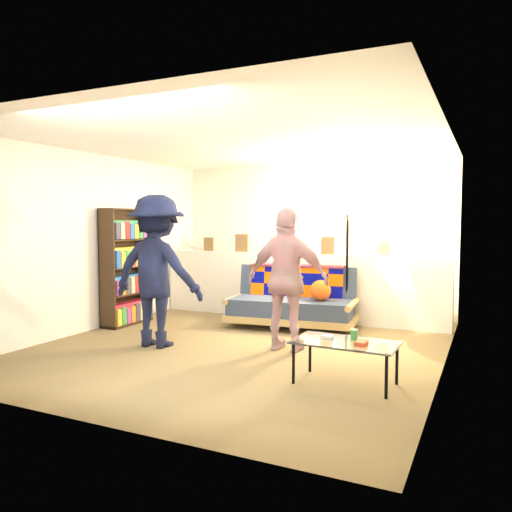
{
  "coord_description": "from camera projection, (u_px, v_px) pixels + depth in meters",
  "views": [
    {
      "loc": [
        2.65,
        -5.21,
        1.48
      ],
      "look_at": [
        0.0,
        0.4,
        1.05
      ],
      "focal_mm": 35.0,
      "sensor_mm": 36.0,
      "label": 1
    }
  ],
  "objects": [
    {
      "name": "ground",
      "position": [
        242.0,
        346.0,
        5.93
      ],
      "size": [
        5.0,
        5.0,
        0.0
      ],
      "primitive_type": "plane",
      "color": "brown",
      "rests_on": "ground"
    },
    {
      "name": "room_shell",
      "position": [
        258.0,
        206.0,
        6.24
      ],
      "size": [
        4.6,
        5.05,
        2.45
      ],
      "color": "silver",
      "rests_on": "ground"
    },
    {
      "name": "half_wall_ledge",
      "position": [
        296.0,
        286.0,
        7.52
      ],
      "size": [
        4.45,
        0.15,
        1.0
      ],
      "primitive_type": "cube",
      "color": "silver",
      "rests_on": "ground"
    },
    {
      "name": "ledge_decor",
      "position": [
        281.0,
        241.0,
        7.55
      ],
      "size": [
        2.97,
        0.02,
        0.45
      ],
      "color": "brown",
      "rests_on": "half_wall_ledge"
    },
    {
      "name": "futon_sofa",
      "position": [
        294.0,
        302.0,
        6.97
      ],
      "size": [
        1.85,
        1.03,
        0.76
      ],
      "color": "#A4864F",
      "rests_on": "ground"
    },
    {
      "name": "bookshelf",
      "position": [
        126.0,
        271.0,
        7.16
      ],
      "size": [
        0.28,
        0.83,
        1.66
      ],
      "color": "black",
      "rests_on": "ground"
    },
    {
      "name": "coffee_table",
      "position": [
        346.0,
        344.0,
        4.52
      ],
      "size": [
        0.96,
        0.55,
        0.49
      ],
      "color": "black",
      "rests_on": "ground"
    },
    {
      "name": "floor_lamp",
      "position": [
        349.0,
        244.0,
        6.87
      ],
      "size": [
        0.37,
        0.29,
        1.66
      ],
      "color": "black",
      "rests_on": "ground"
    },
    {
      "name": "person_left",
      "position": [
        157.0,
        271.0,
        5.89
      ],
      "size": [
        1.19,
        0.72,
        1.79
      ],
      "primitive_type": "imported",
      "rotation": [
        0.0,
        0.0,
        3.19
      ],
      "color": "black",
      "rests_on": "ground"
    },
    {
      "name": "person_right",
      "position": [
        288.0,
        280.0,
        5.68
      ],
      "size": [
        0.96,
        0.41,
        1.64
      ],
      "primitive_type": "imported",
      "rotation": [
        0.0,
        0.0,
        3.15
      ],
      "color": "pink",
      "rests_on": "ground"
    }
  ]
}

